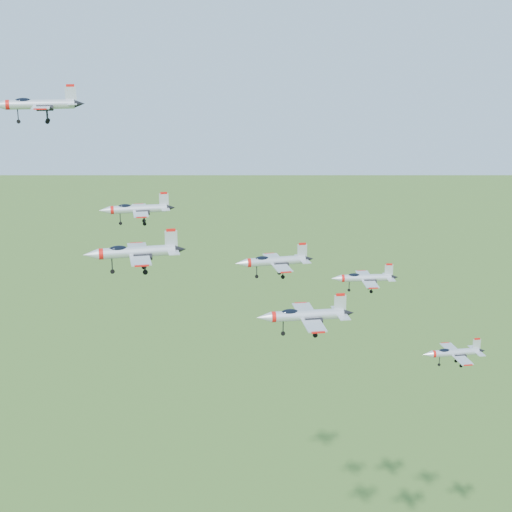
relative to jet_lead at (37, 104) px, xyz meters
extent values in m
cylinder|color=#B5BBC3|center=(0.39, 0.02, -0.03)|extent=(9.94, 1.98, 1.43)
cone|color=black|center=(6.09, 0.34, -0.03)|extent=(1.60, 1.30, 1.21)
ellipsoid|color=black|center=(-2.02, -0.11, 0.50)|extent=(2.47, 1.16, 0.90)
cube|color=#B5BBC3|center=(0.78, -3.03, -0.31)|extent=(2.79, 4.96, 0.15)
cube|color=#B5BBC3|center=(0.44, 3.10, -0.31)|extent=(2.79, 4.96, 0.15)
cube|color=#B5BBC3|center=(4.88, 0.27, 1.45)|extent=(1.65, 0.22, 2.30)
cube|color=red|center=(4.88, 0.27, 2.65)|extent=(1.21, 0.22, 0.38)
cylinder|color=#B5BBC3|center=(14.00, -11.07, -14.07)|extent=(7.97, 1.31, 1.15)
cone|color=#B5BBC3|center=(9.23, -11.16, -14.07)|extent=(1.61, 1.18, 1.15)
cone|color=black|center=(18.59, -10.97, -14.07)|extent=(1.26, 1.00, 0.98)
ellipsoid|color=black|center=(12.05, -11.11, -13.63)|extent=(1.96, 0.87, 0.73)
cube|color=#B5BBC3|center=(14.22, -13.54, -14.29)|extent=(2.11, 3.93, 0.12)
cube|color=#B5BBC3|center=(14.12, -8.59, -14.29)|extent=(2.11, 3.93, 0.12)
cube|color=#B5BBC3|center=(17.62, -10.99, -12.88)|extent=(1.33, 0.13, 1.86)
cube|color=red|center=(17.62, -10.99, -11.90)|extent=(0.97, 0.14, 0.31)
cylinder|color=#B5BBC3|center=(13.40, -26.87, -16.03)|extent=(9.27, 1.73, 1.33)
cone|color=#B5BBC3|center=(7.87, -27.11, -16.03)|extent=(1.90, 1.41, 1.33)
cone|color=black|center=(18.72, -26.64, -16.03)|extent=(1.48, 1.19, 1.13)
ellipsoid|color=black|center=(11.14, -26.96, -15.52)|extent=(2.29, 1.05, 0.85)
cube|color=#B5BBC3|center=(13.72, -29.72, -16.28)|extent=(2.55, 4.61, 0.14)
cube|color=#B5BBC3|center=(13.48, -23.99, -16.28)|extent=(2.55, 4.61, 0.14)
cube|color=#B5BBC3|center=(17.59, -26.69, -14.64)|extent=(1.54, 0.19, 2.15)
cube|color=red|center=(17.59, -26.69, -13.52)|extent=(1.13, 0.19, 0.36)
cylinder|color=#B5BBC3|center=(36.29, -0.36, -26.07)|extent=(9.97, 1.87, 1.43)
cone|color=#B5BBC3|center=(30.35, -0.63, -26.07)|extent=(2.04, 1.52, 1.43)
cone|color=black|center=(42.02, -0.10, -26.07)|extent=(1.59, 1.28, 1.22)
ellipsoid|color=black|center=(33.87, -0.47, -25.53)|extent=(2.47, 1.14, 0.91)
cube|color=#B5BBC3|center=(36.65, -3.43, -26.34)|extent=(2.75, 4.95, 0.15)
cube|color=#B5BBC3|center=(36.38, 2.73, -26.34)|extent=(2.75, 4.95, 0.15)
cube|color=#B5BBC3|center=(40.81, -0.16, -24.58)|extent=(1.66, 0.21, 2.31)
cube|color=red|center=(40.81, -0.16, -23.37)|extent=(1.22, 0.21, 0.39)
cylinder|color=#B5BBC3|center=(36.51, -20.97, -28.01)|extent=(10.32, 1.82, 1.48)
cone|color=#B5BBC3|center=(30.35, -20.77, -28.01)|extent=(2.10, 1.55, 1.48)
cone|color=black|center=(42.44, -21.16, -28.01)|extent=(1.64, 1.31, 1.26)
ellipsoid|color=black|center=(34.00, -20.88, -27.45)|extent=(2.55, 1.15, 0.94)
cube|color=#B5BBC3|center=(36.63, -24.17, -28.29)|extent=(2.79, 5.11, 0.16)
cube|color=#B5BBC3|center=(36.84, -17.78, -28.29)|extent=(2.79, 5.11, 0.16)
cube|color=#B5BBC3|center=(41.19, -21.12, -26.46)|extent=(1.72, 0.19, 2.40)
cube|color=red|center=(41.19, -21.12, -25.21)|extent=(1.26, 0.20, 0.40)
cylinder|color=#B5BBC3|center=(48.69, -10.11, -26.64)|extent=(7.94, 2.01, 1.14)
cone|color=#B5BBC3|center=(44.00, -9.58, -26.64)|extent=(1.69, 1.30, 1.14)
cone|color=black|center=(53.21, -10.61, -26.64)|extent=(1.32, 1.10, 0.97)
ellipsoid|color=black|center=(46.78, -9.89, -26.21)|extent=(2.00, 1.03, 0.72)
cube|color=#B5BBC3|center=(48.59, -12.56, -26.86)|extent=(2.43, 4.04, 0.12)
cube|color=#B5BBC3|center=(49.14, -7.69, -26.86)|extent=(2.43, 4.04, 0.12)
cube|color=#B5BBC3|center=(52.25, -10.51, -25.46)|extent=(1.31, 0.25, 1.83)
cube|color=red|center=(52.25, -10.51, -24.50)|extent=(0.97, 0.23, 0.31)
cylinder|color=#B5BBC3|center=(68.59, -2.70, -44.08)|extent=(8.68, 1.42, 1.25)
cone|color=#B5BBC3|center=(63.39, -2.60, -44.08)|extent=(1.76, 1.29, 1.25)
cone|color=black|center=(73.59, -2.80, -44.08)|extent=(1.37, 1.09, 1.06)
ellipsoid|color=black|center=(66.47, -2.66, -43.61)|extent=(2.13, 0.94, 0.79)
cube|color=#B5BBC3|center=(68.73, -5.40, -44.32)|extent=(2.30, 4.28, 0.13)
cube|color=#B5BBC3|center=(68.83, -0.01, -44.32)|extent=(2.30, 4.28, 0.13)
cube|color=#B5BBC3|center=(72.53, -2.78, -42.78)|extent=(1.45, 0.14, 2.02)
cube|color=red|center=(72.53, -2.78, -41.72)|extent=(1.06, 0.16, 0.34)
camera|label=1|loc=(12.95, -111.75, 7.45)|focal=50.00mm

